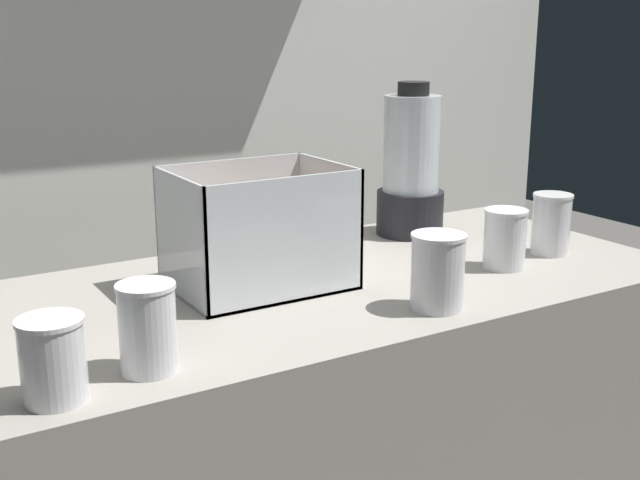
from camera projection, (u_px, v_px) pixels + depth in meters
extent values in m
cube|color=silver|center=(164.00, 72.00, 2.05)|extent=(2.60, 0.04, 2.50)
cube|color=white|center=(260.00, 285.00, 1.48)|extent=(0.31, 0.22, 0.01)
cube|color=white|center=(288.00, 242.00, 1.36)|extent=(0.31, 0.01, 0.22)
cube|color=white|center=(233.00, 216.00, 1.54)|extent=(0.31, 0.01, 0.22)
cube|color=white|center=(180.00, 239.00, 1.37)|extent=(0.01, 0.22, 0.22)
cube|color=white|center=(329.00, 218.00, 1.52)|extent=(0.01, 0.22, 0.22)
cone|color=orange|center=(268.00, 274.00, 1.48)|extent=(0.11, 0.16, 0.03)
cone|color=orange|center=(280.00, 267.00, 1.51)|extent=(0.08, 0.15, 0.03)
cone|color=orange|center=(277.00, 271.00, 1.50)|extent=(0.15, 0.11, 0.02)
cone|color=orange|center=(288.00, 269.00, 1.50)|extent=(0.11, 0.15, 0.03)
cone|color=orange|center=(265.00, 261.00, 1.48)|extent=(0.19, 0.07, 0.02)
cone|color=orange|center=(268.00, 253.00, 1.46)|extent=(0.19, 0.11, 0.04)
cone|color=orange|center=(280.00, 253.00, 1.49)|extent=(0.18, 0.12, 0.03)
cone|color=orange|center=(246.00, 264.00, 1.45)|extent=(0.19, 0.05, 0.03)
cone|color=orange|center=(240.00, 256.00, 1.42)|extent=(0.16, 0.08, 0.03)
cone|color=orange|center=(270.00, 245.00, 1.47)|extent=(0.15, 0.15, 0.03)
cone|color=orange|center=(239.00, 239.00, 1.43)|extent=(0.19, 0.06, 0.04)
cone|color=orange|center=(238.00, 257.00, 1.42)|extent=(0.15, 0.07, 0.02)
cone|color=orange|center=(262.00, 218.00, 1.45)|extent=(0.05, 0.19, 0.03)
cylinder|color=black|center=(410.00, 212.00, 1.84)|extent=(0.15, 0.15, 0.10)
cylinder|color=silver|center=(412.00, 144.00, 1.80)|extent=(0.13, 0.13, 0.21)
cylinder|color=orange|center=(411.00, 182.00, 1.82)|extent=(0.11, 0.11, 0.04)
cylinder|color=black|center=(414.00, 89.00, 1.77)|extent=(0.07, 0.07, 0.03)
cylinder|color=white|center=(53.00, 362.00, 1.01)|extent=(0.08, 0.08, 0.11)
cylinder|color=orange|center=(54.00, 368.00, 1.02)|extent=(0.08, 0.08, 0.09)
cylinder|color=white|center=(49.00, 321.00, 1.00)|extent=(0.09, 0.09, 0.01)
cylinder|color=white|center=(148.00, 330.00, 1.10)|extent=(0.08, 0.08, 0.12)
cylinder|color=maroon|center=(149.00, 345.00, 1.11)|extent=(0.07, 0.07, 0.08)
cylinder|color=white|center=(145.00, 286.00, 1.08)|extent=(0.08, 0.08, 0.01)
cylinder|color=white|center=(437.00, 273.00, 1.35)|extent=(0.09, 0.09, 0.12)
cylinder|color=red|center=(437.00, 285.00, 1.35)|extent=(0.08, 0.08, 0.08)
cylinder|color=white|center=(439.00, 236.00, 1.33)|extent=(0.09, 0.09, 0.01)
cylinder|color=white|center=(505.00, 240.00, 1.58)|extent=(0.08, 0.08, 0.11)
cylinder|color=maroon|center=(504.00, 251.00, 1.58)|extent=(0.08, 0.08, 0.07)
cylinder|color=white|center=(507.00, 211.00, 1.56)|extent=(0.09, 0.09, 0.01)
cylinder|color=white|center=(551.00, 225.00, 1.67)|extent=(0.08, 0.08, 0.12)
cylinder|color=orange|center=(551.00, 230.00, 1.68)|extent=(0.07, 0.07, 0.10)
cylinder|color=white|center=(553.00, 195.00, 1.66)|extent=(0.08, 0.08, 0.01)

